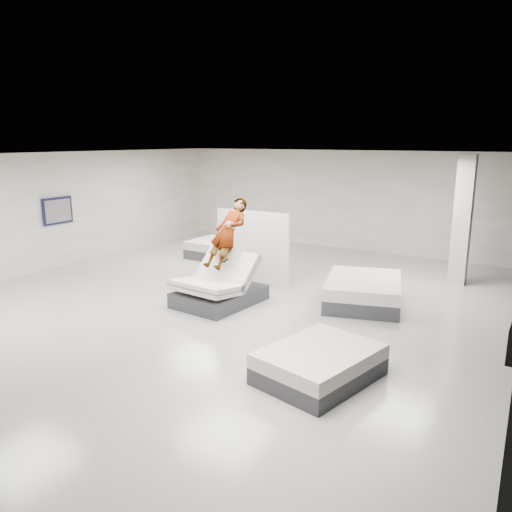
{
  "coord_description": "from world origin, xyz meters",
  "views": [
    {
      "loc": [
        5.92,
        -8.42,
        3.53
      ],
      "look_at": [
        0.32,
        0.82,
        1.0
      ],
      "focal_mm": 35.0,
      "sensor_mm": 36.0,
      "label": 1
    }
  ],
  "objects_px": {
    "hero_bed": "(219,288)",
    "flat_bed_left_far": "(223,250)",
    "flat_bed_right_near": "(319,364)",
    "wall_poster": "(58,211)",
    "flat_bed_right_far": "(363,291)",
    "divider_panel": "(252,248)",
    "person": "(228,247)",
    "column": "(462,221)",
    "remote": "(225,261)"
  },
  "relations": [
    {
      "from": "person",
      "to": "remote",
      "type": "xyz_separation_m",
      "value": [
        0.19,
        -0.37,
        -0.21
      ]
    },
    {
      "from": "remote",
      "to": "flat_bed_right_far",
      "type": "xyz_separation_m",
      "value": [
        2.5,
        1.68,
        -0.73
      ]
    },
    {
      "from": "hero_bed",
      "to": "flat_bed_right_far",
      "type": "xyz_separation_m",
      "value": [
        2.72,
        1.64,
        -0.07
      ]
    },
    {
      "from": "wall_poster",
      "to": "hero_bed",
      "type": "bearing_deg",
      "value": -3.89
    },
    {
      "from": "column",
      "to": "wall_poster",
      "type": "height_order",
      "value": "column"
    },
    {
      "from": "hero_bed",
      "to": "flat_bed_left_far",
      "type": "bearing_deg",
      "value": 123.64
    },
    {
      "from": "flat_bed_right_far",
      "to": "wall_poster",
      "type": "distance_m",
      "value": 8.64
    },
    {
      "from": "flat_bed_right_near",
      "to": "column",
      "type": "distance_m",
      "value": 6.71
    },
    {
      "from": "wall_poster",
      "to": "flat_bed_right_far",
      "type": "bearing_deg",
      "value": 8.41
    },
    {
      "from": "flat_bed_left_far",
      "to": "flat_bed_right_near",
      "type": "bearing_deg",
      "value": -44.89
    },
    {
      "from": "wall_poster",
      "to": "remote",
      "type": "bearing_deg",
      "value": -4.1
    },
    {
      "from": "hero_bed",
      "to": "flat_bed_left_far",
      "type": "relative_size",
      "value": 1.0
    },
    {
      "from": "person",
      "to": "divider_panel",
      "type": "distance_m",
      "value": 1.45
    },
    {
      "from": "divider_panel",
      "to": "wall_poster",
      "type": "bearing_deg",
      "value": -166.85
    },
    {
      "from": "flat_bed_right_near",
      "to": "column",
      "type": "bearing_deg",
      "value": 82.62
    },
    {
      "from": "hero_bed",
      "to": "column",
      "type": "xyz_separation_m",
      "value": [
        4.2,
        4.39,
        1.24
      ]
    },
    {
      "from": "person",
      "to": "wall_poster",
      "type": "bearing_deg",
      "value": -175.48
    },
    {
      "from": "flat_bed_right_far",
      "to": "flat_bed_right_near",
      "type": "bearing_deg",
      "value": -80.36
    },
    {
      "from": "hero_bed",
      "to": "flat_bed_right_far",
      "type": "distance_m",
      "value": 3.18
    },
    {
      "from": "person",
      "to": "flat_bed_right_far",
      "type": "bearing_deg",
      "value": 31.04
    },
    {
      "from": "flat_bed_left_far",
      "to": "divider_panel",
      "type": "bearing_deg",
      "value": -40.48
    },
    {
      "from": "wall_poster",
      "to": "divider_panel",
      "type": "bearing_deg",
      "value": 13.63
    },
    {
      "from": "person",
      "to": "flat_bed_left_far",
      "type": "relative_size",
      "value": 0.88
    },
    {
      "from": "divider_panel",
      "to": "wall_poster",
      "type": "xyz_separation_m",
      "value": [
        -5.53,
        -1.34,
        0.68
      ]
    },
    {
      "from": "person",
      "to": "column",
      "type": "relative_size",
      "value": 0.54
    },
    {
      "from": "flat_bed_right_far",
      "to": "column",
      "type": "height_order",
      "value": "column"
    },
    {
      "from": "hero_bed",
      "to": "flat_bed_left_far",
      "type": "distance_m",
      "value": 4.34
    },
    {
      "from": "divider_panel",
      "to": "column",
      "type": "bearing_deg",
      "value": 30.66
    },
    {
      "from": "divider_panel",
      "to": "flat_bed_right_far",
      "type": "distance_m",
      "value": 2.99
    },
    {
      "from": "hero_bed",
      "to": "person",
      "type": "bearing_deg",
      "value": 84.9
    },
    {
      "from": "remote",
      "to": "divider_panel",
      "type": "bearing_deg",
      "value": 108.33
    },
    {
      "from": "remote",
      "to": "wall_poster",
      "type": "relative_size",
      "value": 0.15
    },
    {
      "from": "divider_panel",
      "to": "column",
      "type": "height_order",
      "value": "column"
    },
    {
      "from": "remote",
      "to": "flat_bed_right_near",
      "type": "height_order",
      "value": "remote"
    },
    {
      "from": "flat_bed_left_far",
      "to": "wall_poster",
      "type": "bearing_deg",
      "value": -135.88
    },
    {
      "from": "flat_bed_right_far",
      "to": "flat_bed_left_far",
      "type": "distance_m",
      "value": 5.49
    },
    {
      "from": "hero_bed",
      "to": "column",
      "type": "relative_size",
      "value": 0.61
    },
    {
      "from": "person",
      "to": "remote",
      "type": "bearing_deg",
      "value": -57.85
    },
    {
      "from": "flat_bed_right_near",
      "to": "wall_poster",
      "type": "height_order",
      "value": "wall_poster"
    },
    {
      "from": "hero_bed",
      "to": "person",
      "type": "relative_size",
      "value": 1.14
    },
    {
      "from": "divider_panel",
      "to": "flat_bed_right_near",
      "type": "distance_m",
      "value": 5.29
    },
    {
      "from": "person",
      "to": "flat_bed_left_far",
      "type": "distance_m",
      "value": 4.2
    },
    {
      "from": "hero_bed",
      "to": "flat_bed_right_near",
      "type": "height_order",
      "value": "hero_bed"
    },
    {
      "from": "divider_panel",
      "to": "flat_bed_left_far",
      "type": "bearing_deg",
      "value": 139.04
    },
    {
      "from": "flat_bed_right_far",
      "to": "hero_bed",
      "type": "bearing_deg",
      "value": -148.9
    },
    {
      "from": "flat_bed_right_far",
      "to": "remote",
      "type": "bearing_deg",
      "value": -146.17
    },
    {
      "from": "remote",
      "to": "wall_poster",
      "type": "bearing_deg",
      "value": -179.0
    },
    {
      "from": "hero_bed",
      "to": "wall_poster",
      "type": "bearing_deg",
      "value": 176.11
    },
    {
      "from": "column",
      "to": "wall_poster",
      "type": "bearing_deg",
      "value": -158.07
    },
    {
      "from": "remote",
      "to": "flat_bed_right_near",
      "type": "relative_size",
      "value": 0.07
    }
  ]
}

